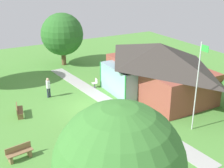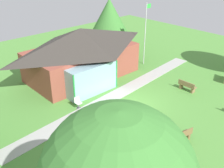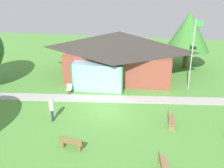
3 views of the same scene
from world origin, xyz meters
name	(u,v)px [view 3 (image 3 of 3)]	position (x,y,z in m)	size (l,w,h in m)	color
ground_plane	(107,111)	(0.00, 0.00, 0.00)	(44.00, 44.00, 0.00)	#54933D
pavilion	(118,54)	(0.00, 6.60, 2.30)	(10.47, 6.93, 4.42)	brown
footpath	(111,99)	(0.00, 1.96, 0.01)	(20.50, 1.30, 0.03)	#ADADA8
flagpole	(193,52)	(6.39, 4.86, 3.33)	(0.64, 0.08, 6.07)	silver
bench_mid_right	(171,120)	(4.58, -1.42, 0.40)	(0.46, 1.51, 0.84)	olive
bench_front_center	(72,143)	(-1.35, -4.91, 0.40)	(1.56, 0.72, 0.84)	brown
bench_front_right	(163,165)	(3.99, -6.12, 0.40)	(0.64, 1.55, 0.84)	olive
patio_chair_west	(69,89)	(-3.59, 2.44, 0.42)	(0.46, 0.46, 0.86)	beige
visitor_strolling_lawn	(52,108)	(-3.54, -1.95, 1.02)	(0.34, 0.34, 1.74)	#2D3347
tree_behind_pavilion_right	(189,31)	(6.55, 10.24, 3.85)	(4.36, 4.36, 5.83)	brown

